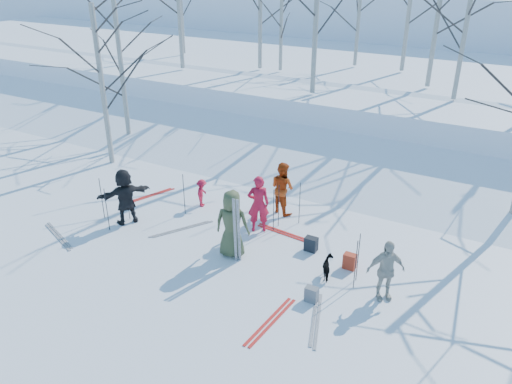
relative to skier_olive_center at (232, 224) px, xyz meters
The scene contains 41 objects.
ground 0.96m from the skier_olive_center, 105.08° to the right, with size 120.00×120.00×0.00m, color white.
snow_ramp 6.90m from the skier_olive_center, 90.33° to the left, with size 70.00×9.50×1.40m, color white.
snow_plateau 16.85m from the skier_olive_center, 90.14° to the left, with size 70.00×18.00×2.20m, color white.
far_hill 37.87m from the skier_olive_center, 90.06° to the left, with size 90.00×30.00×6.00m, color white.
skier_olive_center is the anchor object (origin of this frame).
skier_red_north 1.48m from the skier_olive_center, 91.33° to the left, with size 0.64×0.42×1.74m, color red.
skier_redor_behind 2.85m from the skier_olive_center, 89.08° to the left, with size 0.81×0.63×1.67m, color #B13A0D.
skier_red_seated 3.12m from the skier_olive_center, 140.30° to the left, with size 0.59×0.34×0.92m, color red.
skier_cream_east 4.08m from the skier_olive_center, ahead, with size 0.90×0.38×1.54m, color beige.
skier_grey_west 3.72m from the skier_olive_center, behind, with size 1.60×0.51×1.72m, color black.
dog 2.74m from the skier_olive_center, ahead, with size 0.29×0.64×0.54m, color black.
upright_ski_left 0.39m from the skier_olive_center, 47.17° to the right, with size 0.07×0.02×1.90m, color silver.
upright_ski_right 0.42m from the skier_olive_center, 34.05° to the right, with size 0.07×0.02×1.90m, color silver.
ski_pair_a 3.44m from the skier_olive_center, 24.11° to the right, with size 0.80×1.86×0.02m, color silver, non-canonical shape.
ski_pair_b 3.06m from the skier_olive_center, 41.44° to the right, with size 0.33×1.91×0.02m, color red, non-canonical shape.
ski_pair_c 2.28m from the skier_olive_center, 168.81° to the left, with size 1.13×1.74×0.02m, color silver, non-canonical shape.
ski_pair_d 5.24m from the skier_olive_center, 161.11° to the right, with size 1.84×0.88×0.02m, color silver, non-canonical shape.
ski_pair_e 2.07m from the skier_olive_center, 65.43° to the left, with size 1.91×0.39×0.02m, color red, non-canonical shape.
ski_pair_f 4.74m from the skier_olive_center, 159.47° to the left, with size 0.85×1.85×0.02m, color red, non-canonical shape.
ski_pole_a 2.61m from the skier_olive_center, 71.51° to the left, with size 0.02×0.02×1.34m, color black.
ski_pole_b 3.37m from the skier_olive_center, ahead, with size 0.02×0.02×1.34m, color black.
ski_pole_c 4.53m from the skier_olive_center, behind, with size 0.02×0.02×1.34m, color black.
ski_pole_d 3.93m from the skier_olive_center, behind, with size 0.02×0.02×1.34m, color black.
ski_pole_e 3.35m from the skier_olive_center, ahead, with size 0.02×0.02×1.34m, color black.
ski_pole_f 1.72m from the skier_olive_center, 77.43° to the left, with size 0.02×0.02×1.34m, color black.
ski_pole_g 2.85m from the skier_olive_center, 153.53° to the left, with size 0.02×0.02×1.34m, color black.
ski_pole_h 2.05m from the skier_olive_center, 79.88° to the left, with size 0.02×0.02×1.34m, color black.
ski_pole_i 3.82m from the skier_olive_center, behind, with size 0.02×0.02×1.34m, color black.
backpack_red 3.20m from the skier_olive_center, 17.22° to the left, with size 0.32×0.22×0.42m, color #AA2F1A.
backpack_grey 2.89m from the skier_olive_center, 16.86° to the right, with size 0.30×0.20×0.38m, color slate.
backpack_dark 2.27m from the skier_olive_center, 34.76° to the left, with size 0.34×0.24×0.40m, color black.
birch_plateau_a 13.79m from the skier_olive_center, 111.62° to the left, with size 3.58×3.58×4.26m, color silver, non-canonical shape.
birch_plateau_b 13.47m from the skier_olive_center, 80.49° to the left, with size 4.88×4.88×6.12m, color silver, non-canonical shape.
birch_plateau_c 15.91m from the skier_olive_center, 97.91° to the left, with size 3.89×3.89×4.70m, color silver, non-canonical shape.
birch_plateau_d 15.86m from the skier_olive_center, 88.88° to the left, with size 4.92×4.92×6.16m, color silver, non-canonical shape.
birch_plateau_e 12.11m from the skier_olive_center, 72.39° to the left, with size 4.26×4.26×5.22m, color silver, non-canonical shape.
birch_plateau_g 18.60m from the skier_olive_center, 130.62° to the left, with size 4.46×4.46×5.52m, color silver, non-canonical shape.
birch_plateau_i 14.36m from the skier_olive_center, 116.02° to the left, with size 4.73×4.73×5.89m, color silver, non-canonical shape.
birch_plateau_l 10.29m from the skier_olive_center, 100.98° to the left, with size 5.00×5.00×6.28m, color silver, non-canonical shape.
birch_edge_a 8.51m from the skier_olive_center, 156.54° to the left, with size 4.70×4.70×5.86m, color silver, non-canonical shape.
birch_edge_d 10.26m from the skier_olive_center, 148.01° to the left, with size 4.64×4.64×5.78m, color silver, non-canonical shape.
Camera 1 is at (6.23, -9.52, 7.36)m, focal length 35.00 mm.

